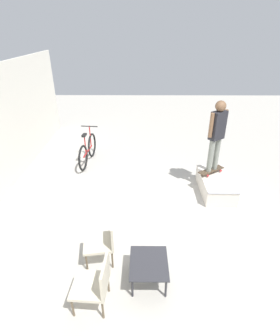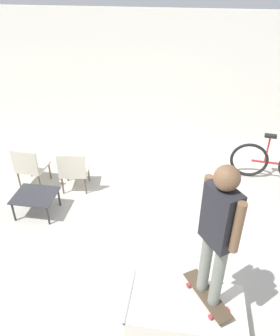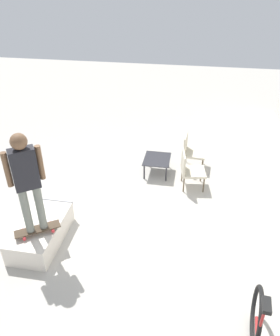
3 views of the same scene
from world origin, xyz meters
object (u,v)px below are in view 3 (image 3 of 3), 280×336
(skateboard_on_ramp, at_px, (38,229))
(patio_chair_right, at_px, (190,168))
(patio_chair_left, at_px, (191,150))
(skate_ramp_box, at_px, (41,232))
(person_skater, at_px, (26,177))
(coffee_table, at_px, (157,160))

(skateboard_on_ramp, relative_size, patio_chair_right, 0.85)
(patio_chair_left, distance_m, patio_chair_right, 0.88)
(skate_ramp_box, relative_size, patio_chair_right, 1.61)
(skateboard_on_ramp, distance_m, person_skater, 1.06)
(person_skater, relative_size, patio_chair_left, 2.04)
(skate_ramp_box, distance_m, coffee_table, 3.21)
(skateboard_on_ramp, xyz_separation_m, patio_chair_left, (-3.35, 2.45, -0.02))
(skateboard_on_ramp, bearing_deg, patio_chair_left, -159.78)
(patio_chair_right, bearing_deg, person_skater, 126.78)
(coffee_table, distance_m, patio_chair_right, 0.91)
(skate_ramp_box, xyz_separation_m, person_skater, (0.24, 0.09, 1.35))
(person_skater, height_order, patio_chair_left, person_skater)
(skate_ramp_box, bearing_deg, patio_chair_right, 131.29)
(patio_chair_left, bearing_deg, patio_chair_right, -176.17)
(coffee_table, height_order, patio_chair_left, patio_chair_left)
(skateboard_on_ramp, relative_size, person_skater, 0.42)
(person_skater, relative_size, patio_chair_right, 2.04)
(patio_chair_left, bearing_deg, coffee_table, 123.02)
(coffee_table, relative_size, patio_chair_right, 0.83)
(person_skater, bearing_deg, skate_ramp_box, -104.78)
(skateboard_on_ramp, relative_size, coffee_table, 1.02)
(coffee_table, xyz_separation_m, patio_chair_right, (0.45, 0.78, 0.13))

